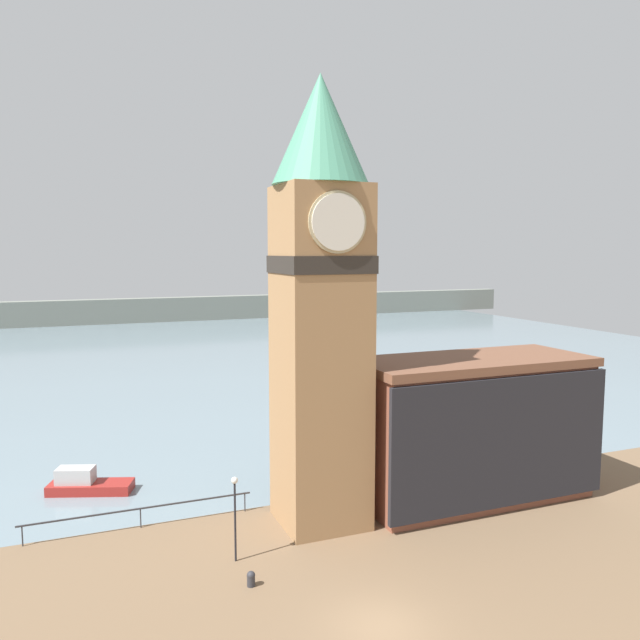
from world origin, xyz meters
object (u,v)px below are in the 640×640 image
Objects in this scene: pier_building at (473,428)px; mooring_bollard_near at (251,578)px; boat_near at (86,483)px; lamp_post at (235,503)px; clock_tower at (321,292)px.

pier_building reaches higher than mooring_bollard_near.
boat_near is 1.27× the size of lamp_post.
clock_tower is 12.74m from pier_building.
mooring_bollard_near is (-14.98, -4.87, -3.87)m from pier_building.
pier_building is at bearing 18.01° from mooring_bollard_near.
pier_building reaches higher than lamp_post.
clock_tower reaches higher than lamp_post.
pier_building is 2.69× the size of boat_near.
lamp_post is (-0.08, 2.45, 2.50)m from mooring_bollard_near.
lamp_post reaches higher than mooring_bollard_near.
lamp_post is at bearing -41.55° from boat_near.
pier_building reaches higher than boat_near.
clock_tower reaches higher than boat_near.
clock_tower is at bearing 179.11° from pier_building.
mooring_bollard_near is (6.48, -14.16, -0.19)m from boat_near.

